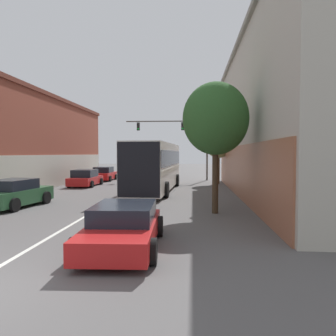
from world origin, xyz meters
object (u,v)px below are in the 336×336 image
object	(u,v)px
bus	(155,164)
street_tree_near	(216,119)
street_tree_far	(219,142)
street_lamp	(215,151)
parked_car_left_mid	(15,194)
traffic_signal_gantry	(182,135)
parked_car_left_near	(104,174)
parked_car_left_far	(85,178)
hatchback_foreground	(123,227)

from	to	relation	value
bus	street_tree_near	bearing A→B (deg)	-154.01
street_tree_near	street_tree_far	world-z (taller)	street_tree_near
street_lamp	street_tree_far	bearing A→B (deg)	84.77
parked_car_left_mid	street_lamp	xyz separation A→B (m)	(10.13, 1.83, 2.17)
traffic_signal_gantry	street_tree_near	world-z (taller)	traffic_signal_gantry
parked_car_left_near	street_lamp	world-z (taller)	street_lamp
street_tree_far	bus	bearing A→B (deg)	-129.61
parked_car_left_mid	parked_car_left_far	world-z (taller)	parked_car_left_mid
parked_car_left_mid	street_tree_near	xyz separation A→B (m)	(9.95, -0.91, 3.57)
parked_car_left_mid	hatchback_foreground	bearing A→B (deg)	-126.13
parked_car_left_far	street_tree_near	distance (m)	15.77
traffic_signal_gantry	bus	bearing A→B (deg)	-99.38
parked_car_left_far	street_tree_near	world-z (taller)	street_tree_near
parked_car_left_far	traffic_signal_gantry	size ratio (longest dim) A/B	0.52
hatchback_foreground	street_tree_far	distance (m)	21.00
parked_car_left_far	hatchback_foreground	bearing A→B (deg)	-158.41
street_lamp	street_tree_far	distance (m)	11.99
parked_car_left_near	parked_car_left_far	bearing A→B (deg)	179.89
traffic_signal_gantry	parked_car_left_near	bearing A→B (deg)	-171.42
hatchback_foreground	parked_car_left_near	world-z (taller)	parked_car_left_near
bus	street_tree_near	size ratio (longest dim) A/B	1.97
hatchback_foreground	parked_car_left_mid	xyz separation A→B (m)	(-6.95, 6.58, 0.08)
bus	street_lamp	bearing A→B (deg)	-143.75
hatchback_foreground	street_lamp	distance (m)	9.27
parked_car_left_far	street_lamp	xyz separation A→B (m)	(10.12, -8.96, 2.20)
parked_car_left_mid	street_tree_near	bearing A→B (deg)	-87.92
parked_car_left_near	street_tree_far	xyz separation A→B (m)	(11.19, -2.66, 3.07)
bus	traffic_signal_gantry	bearing A→B (deg)	-6.87
parked_car_left_mid	parked_car_left_far	size ratio (longest dim) A/B	1.00
parked_car_left_near	street_lamp	xyz separation A→B (m)	(10.10, -14.57, 2.20)
street_tree_near	street_lamp	bearing A→B (deg)	86.26
parked_car_left_near	traffic_signal_gantry	size ratio (longest dim) A/B	0.46
bus	parked_car_left_near	distance (m)	10.76
street_lamp	parked_car_left_mid	bearing A→B (deg)	-169.75
traffic_signal_gantry	parked_car_left_far	bearing A→B (deg)	-139.11
parked_car_left_far	street_tree_far	xyz separation A→B (m)	(11.21, 2.95, 3.07)
parked_car_left_far	street_tree_far	bearing A→B (deg)	-75.47
street_lamp	parked_car_left_near	bearing A→B (deg)	124.74
parked_car_left_near	street_tree_near	size ratio (longest dim) A/B	0.65
traffic_signal_gantry	street_lamp	distance (m)	16.01
parked_car_left_mid	traffic_signal_gantry	size ratio (longest dim) A/B	0.52
parked_car_left_mid	traffic_signal_gantry	bearing A→B (deg)	-16.75
street_tree_near	street_tree_far	distance (m)	14.71
parked_car_left_mid	parked_car_left_far	bearing A→B (deg)	7.27
bus	traffic_signal_gantry	size ratio (longest dim) A/B	1.40
parked_car_left_mid	bus	bearing A→B (deg)	-31.63
bus	street_tree_far	bearing A→B (deg)	-37.10
bus	parked_car_left_mid	bearing A→B (deg)	143.59
parked_car_left_far	street_lamp	distance (m)	13.70
parked_car_left_near	traffic_signal_gantry	xyz separation A→B (m)	(7.82, 1.18, 3.95)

